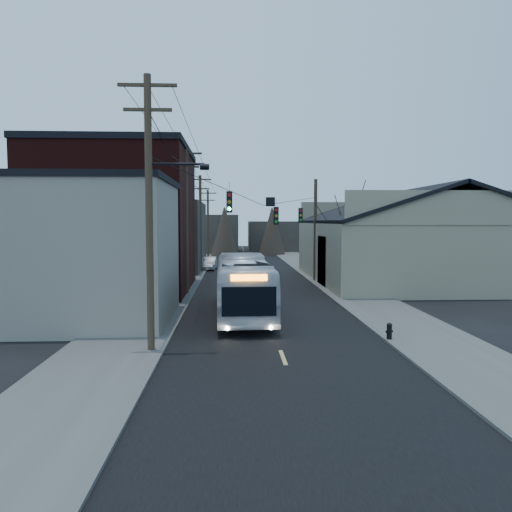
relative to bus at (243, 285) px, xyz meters
The scene contains 15 objects.
ground 10.71m from the bus, 82.92° to the right, with size 160.00×160.00×0.00m, color black.
road_surface 19.60m from the bus, 86.17° to the left, with size 9.00×110.00×0.02m, color black.
sidewalk_left 20.23m from the bus, 104.92° to the left, with size 4.00×110.00×0.12m, color #474744.
sidewalk_right 21.05m from the bus, 68.17° to the left, with size 4.00×110.00×0.12m, color #474744.
building_clapboard 8.07m from the bus, 168.87° to the right, with size 8.00×8.00×7.00m, color slate.
building_brick 13.31m from the bus, 132.50° to the left, with size 10.00×12.00×10.00m, color black.
building_left_far 26.84m from the bus, 107.82° to the left, with size 9.00×14.00×7.00m, color #36302B.
warehouse 20.39m from the bus, 45.36° to the left, with size 16.16×20.60×7.73m.
building_far_left 54.71m from the bus, 94.92° to the left, with size 10.00×12.00×6.00m, color #36302B.
building_far_right 60.07m from the bus, 82.05° to the left, with size 12.00×14.00×5.00m, color #36302B.
bare_tree 12.45m from the bus, 50.55° to the left, with size 0.40×0.40×7.20m, color black.
utility_lines 14.15m from the bus, 97.55° to the left, with size 11.24×45.28×10.50m.
bus is the anchor object (origin of this frame).
parked_car 25.47m from the bus, 96.75° to the left, with size 1.41×4.04×1.33m, color #A3A5AB.
fire_hydrant 8.75m from the bus, 46.20° to the right, with size 0.34×0.24×0.69m.
Camera 1 is at (-1.85, -16.07, 5.06)m, focal length 35.00 mm.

